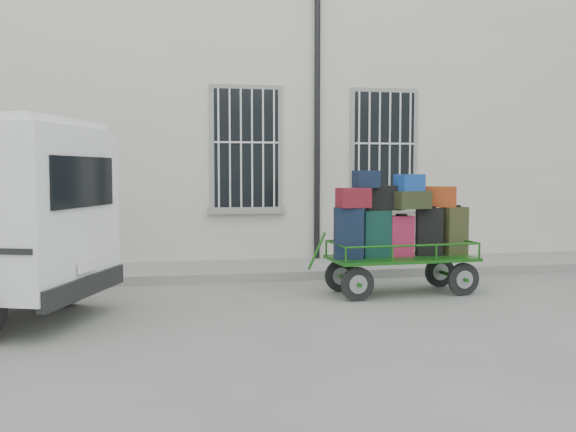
% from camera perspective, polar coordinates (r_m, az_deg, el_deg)
% --- Properties ---
extents(ground, '(80.00, 80.00, 0.00)m').
position_cam_1_polar(ground, '(9.38, 1.01, -7.21)').
color(ground, slate).
rests_on(ground, ground).
extents(building, '(24.00, 5.15, 6.00)m').
position_cam_1_polar(building, '(14.67, -3.39, 8.59)').
color(building, beige).
rests_on(building, ground).
extents(sidewalk, '(24.00, 1.70, 0.15)m').
position_cam_1_polar(sidewalk, '(11.50, -1.23, -4.75)').
color(sidewalk, gray).
rests_on(sidewalk, ground).
extents(luggage_cart, '(2.55, 1.10, 1.84)m').
position_cam_1_polar(luggage_cart, '(9.64, 9.81, -1.25)').
color(luggage_cart, black).
rests_on(luggage_cart, ground).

